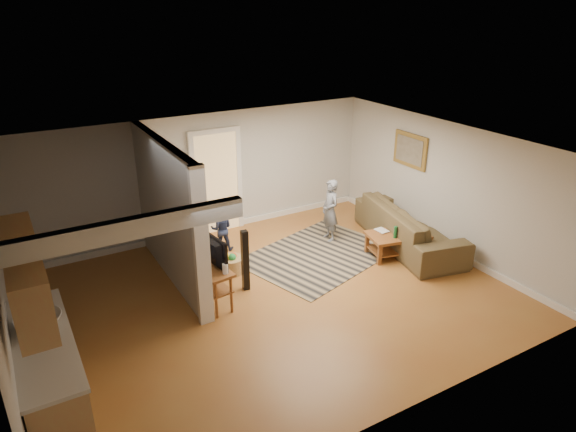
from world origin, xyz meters
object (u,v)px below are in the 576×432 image
at_px(speaker_left, 245,261).
at_px(child, 329,239).
at_px(speaker_right, 161,227).
at_px(coffee_table, 398,238).
at_px(toddler, 223,249).
at_px(toy_basket, 231,264).
at_px(sofa, 407,244).
at_px(tv_console, 208,268).

height_order(speaker_left, child, speaker_left).
bearing_deg(speaker_right, coffee_table, -27.93).
xyz_separation_m(child, toddler, (-2.08, 0.68, 0.00)).
bearing_deg(coffee_table, toddler, 146.16).
height_order(speaker_left, toddler, speaker_left).
distance_m(speaker_left, toy_basket, 0.76).
bearing_deg(sofa, speaker_right, 74.62).
bearing_deg(speaker_right, toy_basket, -58.26).
xyz_separation_m(tv_console, child, (3.01, 0.99, -0.62)).
xyz_separation_m(sofa, coffee_table, (-0.48, -0.23, 0.35)).
bearing_deg(tv_console, speaker_left, -0.78).
height_order(sofa, toy_basket, sofa).
relative_size(speaker_left, child, 0.85).
bearing_deg(speaker_left, coffee_table, -0.40).
height_order(coffee_table, toddler, coffee_table).
bearing_deg(speaker_right, tv_console, -82.87).
relative_size(sofa, toy_basket, 6.22).
relative_size(sofa, speaker_right, 3.08).
distance_m(toy_basket, toddler, 0.97).
bearing_deg(toy_basket, sofa, -11.60).
xyz_separation_m(sofa, speaker_right, (-4.30, 2.29, 0.45)).
bearing_deg(speaker_left, tv_console, -168.25).
height_order(coffee_table, child, coffee_table).
height_order(tv_console, child, tv_console).
bearing_deg(toddler, toy_basket, 102.88).
distance_m(sofa, tv_console, 4.28).
bearing_deg(tv_console, toy_basket, 38.82).
height_order(sofa, coffee_table, coffee_table).
height_order(tv_console, toddler, tv_console).
relative_size(tv_console, speaker_right, 1.26).
xyz_separation_m(speaker_left, speaker_right, (-0.74, 2.23, -0.09)).
bearing_deg(speaker_right, speaker_left, -65.99).
xyz_separation_m(tv_console, speaker_left, (0.68, 0.08, -0.08)).
xyz_separation_m(speaker_left, child, (2.33, 0.92, -0.54)).
bearing_deg(coffee_table, tv_console, 176.62).
bearing_deg(tv_console, speaker_right, 84.20).
relative_size(sofa, child, 2.16).
height_order(speaker_right, toy_basket, speaker_right).
distance_m(speaker_left, speaker_right, 2.35).
distance_m(coffee_table, toddler, 3.41).
bearing_deg(tv_console, toddler, 53.42).
distance_m(tv_console, toy_basket, 1.12).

